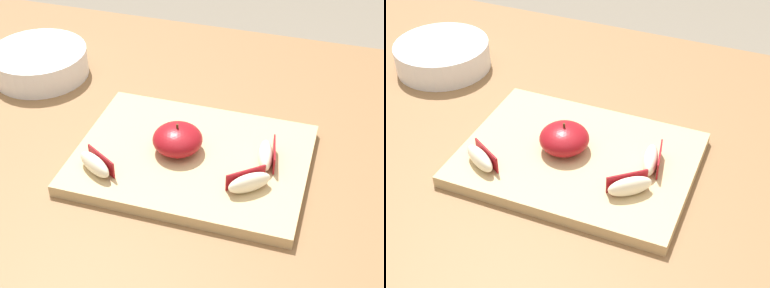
{
  "view_description": "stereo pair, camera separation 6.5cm",
  "coord_description": "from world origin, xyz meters",
  "views": [
    {
      "loc": [
        0.26,
        -0.66,
        1.32
      ],
      "look_at": [
        0.06,
        -0.02,
        0.79
      ],
      "focal_mm": 53.28,
      "sensor_mm": 36.0,
      "label": 1
    },
    {
      "loc": [
        0.32,
        -0.64,
        1.32
      ],
      "look_at": [
        0.06,
        -0.02,
        0.79
      ],
      "focal_mm": 53.28,
      "sensor_mm": 36.0,
      "label": 2
    }
  ],
  "objects": [
    {
      "name": "apple_wedge_middle",
      "position": [
        0.16,
        -0.07,
        0.79
      ],
      "size": [
        0.06,
        0.06,
        0.03
      ],
      "color": "#F4EACC",
      "rests_on": "cutting_board"
    },
    {
      "name": "apple_wedge_right",
      "position": [
        0.17,
        -0.01,
        0.79
      ],
      "size": [
        0.03,
        0.07,
        0.03
      ],
      "color": "#F4EACC",
      "rests_on": "cutting_board"
    },
    {
      "name": "apple_wedge_left",
      "position": [
        -0.06,
        -0.1,
        0.79
      ],
      "size": [
        0.07,
        0.05,
        0.03
      ],
      "color": "#F4EACC",
      "rests_on": "cutting_board"
    },
    {
      "name": "dining_table",
      "position": [
        0.0,
        0.0,
        0.66
      ],
      "size": [
        1.4,
        0.88,
        0.75
      ],
      "color": "brown",
      "rests_on": "ground_plane"
    },
    {
      "name": "ceramic_fruit_bowl",
      "position": [
        -0.29,
        0.15,
        0.78
      ],
      "size": [
        0.18,
        0.18,
        0.05
      ],
      "color": "white",
      "rests_on": "dining_table"
    },
    {
      "name": "cutting_board",
      "position": [
        0.06,
        -0.02,
        0.76
      ],
      "size": [
        0.35,
        0.26,
        0.02
      ],
      "color": "tan",
      "rests_on": "dining_table"
    },
    {
      "name": "apple_half_skin_up",
      "position": [
        0.04,
        -0.02,
        0.79
      ],
      "size": [
        0.08,
        0.08,
        0.05
      ],
      "color": "maroon",
      "rests_on": "cutting_board"
    }
  ]
}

